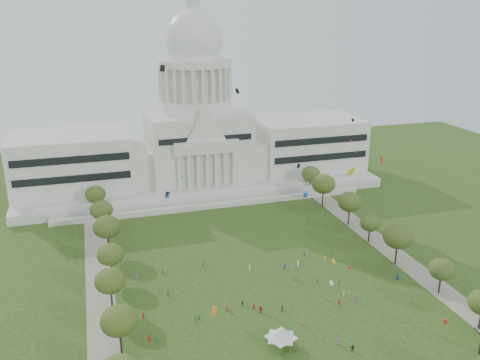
% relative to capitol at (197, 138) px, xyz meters
% --- Properties ---
extents(ground, '(400.00, 400.00, 0.00)m').
position_rel_capitol_xyz_m(ground, '(0.00, -113.59, -22.30)').
color(ground, '#2A4516').
rests_on(ground, ground).
extents(capitol, '(160.00, 64.50, 91.30)m').
position_rel_capitol_xyz_m(capitol, '(0.00, 0.00, 0.00)').
color(capitol, silver).
rests_on(capitol, ground).
extents(path_left, '(8.00, 160.00, 0.04)m').
position_rel_capitol_xyz_m(path_left, '(-48.00, -83.59, -22.28)').
color(path_left, gray).
rests_on(path_left, ground).
extents(path_right, '(8.00, 160.00, 0.04)m').
position_rel_capitol_xyz_m(path_right, '(48.00, -83.59, -22.28)').
color(path_right, gray).
rests_on(path_right, ground).
extents(row_tree_l_1, '(8.86, 8.86, 12.59)m').
position_rel_capitol_xyz_m(row_tree_l_1, '(-44.07, -116.55, -13.34)').
color(row_tree_l_1, black).
rests_on(row_tree_l_1, ground).
extents(row_tree_r_1, '(7.58, 7.58, 10.78)m').
position_rel_capitol_xyz_m(row_tree_r_1, '(46.22, -115.34, -14.64)').
color(row_tree_r_1, black).
rests_on(row_tree_r_1, ground).
extents(row_tree_l_2, '(8.42, 8.42, 11.97)m').
position_rel_capitol_xyz_m(row_tree_l_2, '(-45.04, -96.29, -13.79)').
color(row_tree_l_2, black).
rests_on(row_tree_l_2, ground).
extents(row_tree_r_2, '(9.55, 9.55, 13.58)m').
position_rel_capitol_xyz_m(row_tree_r_2, '(44.17, -96.15, -12.64)').
color(row_tree_r_2, black).
rests_on(row_tree_r_2, ground).
extents(row_tree_l_3, '(8.12, 8.12, 11.55)m').
position_rel_capitol_xyz_m(row_tree_l_3, '(-44.09, -79.67, -14.09)').
color(row_tree_l_3, black).
rests_on(row_tree_l_3, ground).
extents(row_tree_r_3, '(7.01, 7.01, 9.98)m').
position_rel_capitol_xyz_m(row_tree_r_3, '(44.40, -79.10, -15.21)').
color(row_tree_r_3, black).
rests_on(row_tree_r_3, ground).
extents(row_tree_l_4, '(9.29, 9.29, 13.21)m').
position_rel_capitol_xyz_m(row_tree_l_4, '(-44.08, -61.17, -12.90)').
color(row_tree_l_4, black).
rests_on(row_tree_l_4, ground).
extents(row_tree_r_4, '(9.19, 9.19, 13.06)m').
position_rel_capitol_xyz_m(row_tree_r_4, '(44.76, -63.55, -13.01)').
color(row_tree_r_4, black).
rests_on(row_tree_r_4, ground).
extents(row_tree_l_5, '(8.33, 8.33, 11.85)m').
position_rel_capitol_xyz_m(row_tree_l_5, '(-45.22, -42.58, -13.88)').
color(row_tree_l_5, black).
rests_on(row_tree_l_5, ground).
extents(row_tree_r_5, '(9.82, 9.82, 13.96)m').
position_rel_capitol_xyz_m(row_tree_r_5, '(43.49, -43.40, -12.37)').
color(row_tree_r_5, black).
rests_on(row_tree_r_5, ground).
extents(row_tree_l_6, '(8.19, 8.19, 11.64)m').
position_rel_capitol_xyz_m(row_tree_l_6, '(-46.87, -24.45, -14.02)').
color(row_tree_l_6, black).
rests_on(row_tree_l_6, ground).
extents(row_tree_r_6, '(8.42, 8.42, 11.97)m').
position_rel_capitol_xyz_m(row_tree_r_6, '(45.96, -25.46, -13.79)').
color(row_tree_r_6, black).
rests_on(row_tree_r_6, ground).
extents(event_tent, '(10.81, 10.81, 4.66)m').
position_rel_capitol_xyz_m(event_tent, '(-6.67, -125.21, -18.68)').
color(event_tent, '#4C4C4C').
rests_on(event_tent, ground).
extents(person_0, '(1.06, 1.08, 1.87)m').
position_rel_capitol_xyz_m(person_0, '(39.04, -105.31, -21.36)').
color(person_0, navy).
rests_on(person_0, ground).
extents(person_2, '(0.94, 0.88, 1.65)m').
position_rel_capitol_xyz_m(person_2, '(20.60, -103.20, -21.47)').
color(person_2, '#994C8C').
rests_on(person_2, ground).
extents(person_3, '(1.26, 1.36, 1.91)m').
position_rel_capitol_xyz_m(person_3, '(15.35, -112.95, -21.34)').
color(person_3, '#B21E1E').
rests_on(person_3, ground).
extents(person_4, '(0.94, 1.21, 1.83)m').
position_rel_capitol_xyz_m(person_4, '(-0.80, -111.05, -21.38)').
color(person_4, '#26262B').
rests_on(person_4, ground).
extents(person_5, '(1.63, 1.93, 1.98)m').
position_rel_capitol_xyz_m(person_5, '(-6.62, -110.06, -21.30)').
color(person_5, '#B21E1E').
rests_on(person_5, ground).
extents(person_6, '(0.90, 1.09, 1.92)m').
position_rel_capitol_xyz_m(person_6, '(7.14, -128.77, -21.34)').
color(person_6, '#994C8C').
rests_on(person_6, ground).
extents(person_7, '(0.68, 0.61, 1.53)m').
position_rel_capitol_xyz_m(person_7, '(-4.02, -123.59, -21.53)').
color(person_7, navy).
rests_on(person_7, ground).
extents(person_8, '(0.83, 0.55, 1.64)m').
position_rel_capitol_xyz_m(person_8, '(-10.50, -105.50, -21.48)').
color(person_8, '#26262B').
rests_on(person_8, ground).
extents(person_9, '(0.86, 1.10, 1.52)m').
position_rel_capitol_xyz_m(person_9, '(18.94, -109.07, -21.53)').
color(person_9, silver).
rests_on(person_9, ground).
extents(person_10, '(0.59, 0.89, 1.40)m').
position_rel_capitol_xyz_m(person_10, '(14.93, -100.11, -21.60)').
color(person_10, '#B21E1E').
rests_on(person_10, ground).
extents(person_11, '(1.70, 1.30, 1.72)m').
position_rel_capitol_xyz_m(person_11, '(9.25, -131.88, -21.44)').
color(person_11, '#26262B').
rests_on(person_11, ground).
extents(distant_crowd, '(60.56, 38.85, 1.87)m').
position_rel_capitol_xyz_m(distant_crowd, '(-11.57, -98.65, -21.44)').
color(distant_crowd, '#33723F').
rests_on(distant_crowd, ground).
extents(kite_swarm, '(87.21, 102.99, 61.03)m').
position_rel_capitol_xyz_m(kite_swarm, '(3.17, -103.76, 1.81)').
color(kite_swarm, green).
rests_on(kite_swarm, ground).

